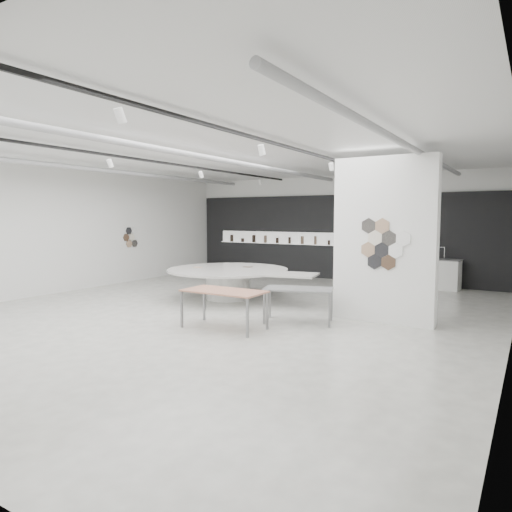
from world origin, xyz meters
The scene contains 7 objects.
room centered at (-0.09, 0.00, 2.07)m, with size 12.02×14.02×3.82m.
back_wall_display centered at (-0.08, 6.93, 1.54)m, with size 11.80×0.27×3.10m.
partition_column centered at (3.50, 1.00, 1.80)m, with size 2.20×0.38×3.60m.
display_island centered at (-0.96, 1.54, 0.56)m, with size 4.75×3.98×0.87m.
sample_table_wood centered at (0.86, -1.31, 0.74)m, with size 1.71×0.87×0.80m.
sample_table_stone centered at (1.94, -0.02, 0.69)m, with size 1.63×1.16×0.76m.
kitchen_counter centered at (3.51, 6.51, 0.48)m, with size 1.75×0.78×1.34m.
Camera 1 is at (6.29, -8.89, 2.32)m, focal length 32.00 mm.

